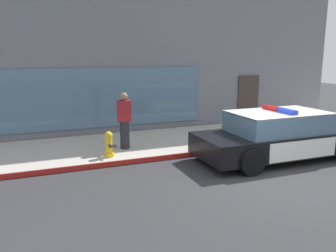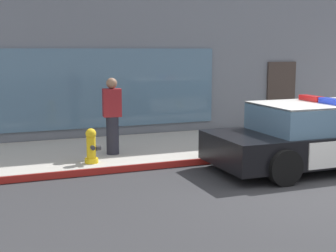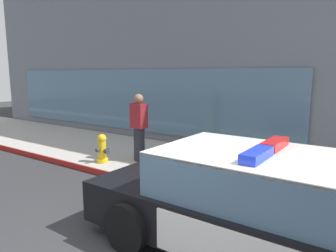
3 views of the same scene
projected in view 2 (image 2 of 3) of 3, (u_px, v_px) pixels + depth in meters
The scene contains 6 objects.
ground at pixel (309, 190), 8.51m from camera, with size 48.00×48.00×0.00m, color #303033.
sidewalk at pixel (207, 144), 12.26m from camera, with size 48.00×3.35×0.15m, color #B2ADA3.
curb_red_paint at pixel (240, 158), 10.71m from camera, with size 28.80×0.04×0.14m, color maroon.
police_cruiser at pixel (325, 135), 10.15m from camera, with size 5.20×2.13×1.49m.
fire_hydrant at pixel (91, 146), 9.87m from camera, with size 0.34×0.39×0.73m.
pedestrian_on_sidewalk at pixel (112, 116), 10.64m from camera, with size 0.43×0.31×1.71m.
Camera 2 is at (-5.35, -6.72, 2.48)m, focal length 51.24 mm.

